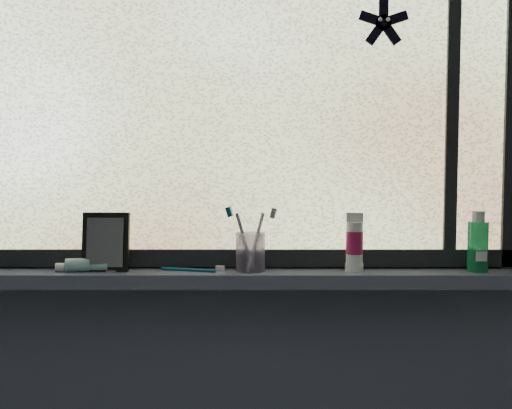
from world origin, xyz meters
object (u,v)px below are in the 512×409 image
at_px(vanity_mirror, 106,242).
at_px(cream_tube, 354,240).
at_px(toothbrush_cup, 250,252).
at_px(mouthwash_bottle, 478,241).

distance_m(vanity_mirror, cream_tube, 0.70).
relative_size(vanity_mirror, toothbrush_cup, 1.53).
xyz_separation_m(toothbrush_cup, cream_tube, (0.29, 0.00, 0.03)).
height_order(vanity_mirror, toothbrush_cup, vanity_mirror).
distance_m(vanity_mirror, toothbrush_cup, 0.41).
xyz_separation_m(toothbrush_cup, mouthwash_bottle, (0.64, -0.01, 0.03)).
distance_m(toothbrush_cup, cream_tube, 0.30).
height_order(vanity_mirror, mouthwash_bottle, vanity_mirror).
relative_size(toothbrush_cup, mouthwash_bottle, 0.77).
relative_size(vanity_mirror, mouthwash_bottle, 1.18).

